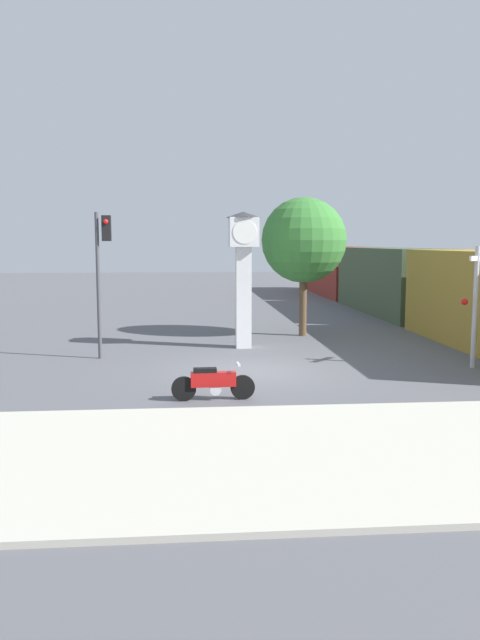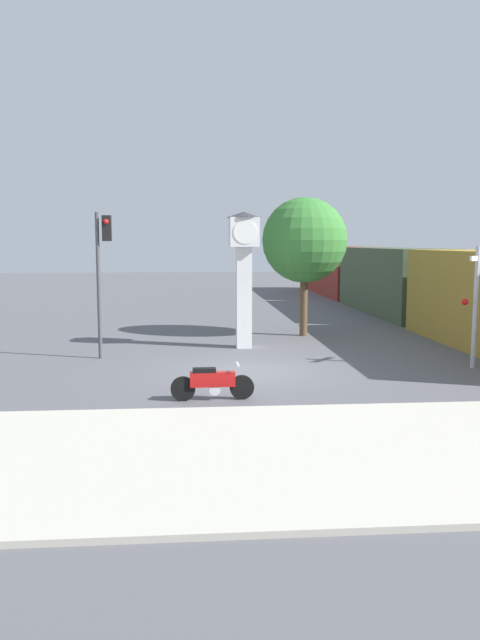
% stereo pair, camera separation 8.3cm
% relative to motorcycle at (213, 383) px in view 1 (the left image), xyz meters
% --- Properties ---
extents(ground_plane, '(120.00, 120.00, 0.00)m').
position_rel_motorcycle_xyz_m(ground_plane, '(1.23, 3.23, -0.42)').
color(ground_plane, '#56565B').
extents(sidewalk_strip, '(36.00, 6.00, 0.10)m').
position_rel_motorcycle_xyz_m(sidewalk_strip, '(1.23, -4.00, -0.37)').
color(sidewalk_strip, '#BCB7A8').
rests_on(sidewalk_strip, ground_plane).
extents(motorcycle, '(1.97, 0.43, 0.87)m').
position_rel_motorcycle_xyz_m(motorcycle, '(0.00, 0.00, 0.00)').
color(motorcycle, black).
rests_on(motorcycle, ground_plane).
extents(clock_tower, '(1.20, 1.20, 4.75)m').
position_rel_motorcycle_xyz_m(clock_tower, '(1.39, 7.31, 2.73)').
color(clock_tower, white).
rests_on(clock_tower, ground_plane).
extents(freight_train, '(2.80, 34.82, 3.40)m').
position_rel_motorcycle_xyz_m(freight_train, '(10.12, 17.62, 1.28)').
color(freight_train, olive).
rests_on(freight_train, ground_plane).
extents(traffic_light, '(0.50, 0.35, 4.64)m').
position_rel_motorcycle_xyz_m(traffic_light, '(-3.24, 5.64, 2.75)').
color(traffic_light, '#47474C').
rests_on(traffic_light, ground_plane).
extents(railroad_crossing_signal, '(0.90, 0.82, 3.59)m').
position_rel_motorcycle_xyz_m(railroad_crossing_signal, '(7.85, 3.18, 1.55)').
color(railroad_crossing_signal, '#B7B7BC').
rests_on(railroad_crossing_signal, ground_plane).
extents(street_tree, '(3.34, 3.34, 5.45)m').
position_rel_motorcycle_xyz_m(street_tree, '(4.01, 9.95, 3.35)').
color(street_tree, brown).
rests_on(street_tree, ground_plane).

